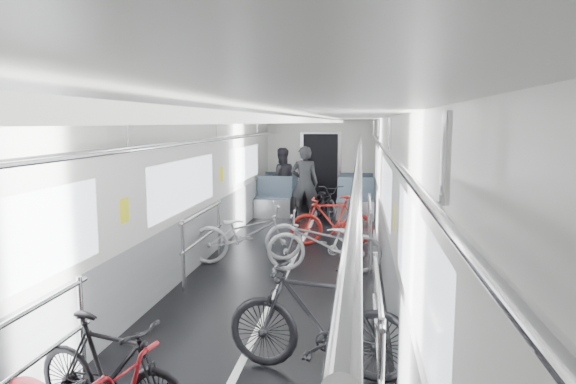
{
  "coord_description": "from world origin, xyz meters",
  "views": [
    {
      "loc": [
        1.12,
        -7.29,
        2.32
      ],
      "look_at": [
        0.0,
        0.54,
        1.25
      ],
      "focal_mm": 32.0,
      "sensor_mm": 36.0,
      "label": 1
    }
  ],
  "objects_px": {
    "bike_aisle": "(326,202)",
    "bike_right_near": "(319,319)",
    "bike_right_mid": "(324,242)",
    "person_standing": "(305,183)",
    "person_seated": "(281,179)",
    "bike_left_far": "(247,233)",
    "bike_right_far": "(332,221)",
    "bike_left_mid": "(111,372)"
  },
  "relations": [
    {
      "from": "bike_aisle",
      "to": "bike_right_near",
      "type": "bearing_deg",
      "value": -106.02
    },
    {
      "from": "bike_right_near",
      "to": "bike_aisle",
      "type": "relative_size",
      "value": 1.05
    },
    {
      "from": "bike_right_near",
      "to": "bike_right_mid",
      "type": "relative_size",
      "value": 0.99
    },
    {
      "from": "bike_right_mid",
      "to": "bike_aisle",
      "type": "bearing_deg",
      "value": -177.89
    },
    {
      "from": "person_standing",
      "to": "person_seated",
      "type": "bearing_deg",
      "value": -60.99
    },
    {
      "from": "bike_left_far",
      "to": "bike_right_far",
      "type": "relative_size",
      "value": 1.18
    },
    {
      "from": "bike_right_far",
      "to": "bike_aisle",
      "type": "xyz_separation_m",
      "value": [
        -0.29,
        2.54,
        -0.03
      ]
    },
    {
      "from": "bike_right_mid",
      "to": "person_seated",
      "type": "bearing_deg",
      "value": -165.9
    },
    {
      "from": "bike_right_mid",
      "to": "person_standing",
      "type": "relative_size",
      "value": 1.01
    },
    {
      "from": "bike_right_mid",
      "to": "bike_right_far",
      "type": "height_order",
      "value": "bike_right_far"
    },
    {
      "from": "bike_left_far",
      "to": "bike_aisle",
      "type": "xyz_separation_m",
      "value": [
        1.05,
        3.91,
        -0.05
      ]
    },
    {
      "from": "bike_left_mid",
      "to": "bike_right_far",
      "type": "height_order",
      "value": "bike_right_far"
    },
    {
      "from": "bike_left_far",
      "to": "bike_aisle",
      "type": "relative_size",
      "value": 1.12
    },
    {
      "from": "bike_right_near",
      "to": "bike_right_far",
      "type": "relative_size",
      "value": 1.12
    },
    {
      "from": "bike_left_far",
      "to": "person_standing",
      "type": "height_order",
      "value": "person_standing"
    },
    {
      "from": "bike_right_mid",
      "to": "bike_right_near",
      "type": "bearing_deg",
      "value": 2.05
    },
    {
      "from": "bike_right_far",
      "to": "person_seated",
      "type": "bearing_deg",
      "value": -168.32
    },
    {
      "from": "bike_left_mid",
      "to": "bike_right_far",
      "type": "distance_m",
      "value": 6.25
    },
    {
      "from": "bike_right_mid",
      "to": "bike_right_far",
      "type": "xyz_separation_m",
      "value": [
        0.03,
        1.76,
        0.01
      ]
    },
    {
      "from": "bike_right_near",
      "to": "person_seated",
      "type": "xyz_separation_m",
      "value": [
        -1.73,
        8.83,
        0.3
      ]
    },
    {
      "from": "bike_aisle",
      "to": "bike_left_mid",
      "type": "bearing_deg",
      "value": -116.35
    },
    {
      "from": "bike_right_far",
      "to": "bike_aisle",
      "type": "distance_m",
      "value": 2.55
    },
    {
      "from": "bike_right_near",
      "to": "person_standing",
      "type": "bearing_deg",
      "value": -163.26
    },
    {
      "from": "bike_left_mid",
      "to": "bike_aisle",
      "type": "relative_size",
      "value": 0.87
    },
    {
      "from": "bike_right_mid",
      "to": "person_standing",
      "type": "xyz_separation_m",
      "value": [
        -0.77,
        4.3,
        0.41
      ]
    },
    {
      "from": "bike_right_mid",
      "to": "bike_aisle",
      "type": "distance_m",
      "value": 4.31
    },
    {
      "from": "bike_aisle",
      "to": "person_standing",
      "type": "height_order",
      "value": "person_standing"
    },
    {
      "from": "bike_aisle",
      "to": "person_standing",
      "type": "distance_m",
      "value": 0.68
    },
    {
      "from": "bike_right_far",
      "to": "person_seated",
      "type": "relative_size",
      "value": 0.96
    },
    {
      "from": "bike_right_far",
      "to": "bike_left_far",
      "type": "bearing_deg",
      "value": -55.18
    },
    {
      "from": "person_seated",
      "to": "bike_left_mid",
      "type": "bearing_deg",
      "value": 72.12
    },
    {
      "from": "bike_right_near",
      "to": "bike_aisle",
      "type": "xyz_separation_m",
      "value": [
        -0.46,
        7.6,
        -0.09
      ]
    },
    {
      "from": "bike_right_near",
      "to": "bike_right_far",
      "type": "height_order",
      "value": "bike_right_near"
    },
    {
      "from": "bike_aisle",
      "to": "bike_left_far",
      "type": "bearing_deg",
      "value": -124.53
    },
    {
      "from": "bike_right_mid",
      "to": "person_standing",
      "type": "distance_m",
      "value": 4.39
    },
    {
      "from": "bike_aisle",
      "to": "person_seated",
      "type": "bearing_deg",
      "value": 116.33
    },
    {
      "from": "bike_left_far",
      "to": "person_seated",
      "type": "height_order",
      "value": "person_seated"
    },
    {
      "from": "bike_right_mid",
      "to": "bike_right_far",
      "type": "distance_m",
      "value": 1.76
    },
    {
      "from": "person_seated",
      "to": "bike_aisle",
      "type": "bearing_deg",
      "value": 116.6
    },
    {
      "from": "bike_right_far",
      "to": "person_seated",
      "type": "distance_m",
      "value": 4.1
    },
    {
      "from": "bike_right_far",
      "to": "bike_left_mid",
      "type": "bearing_deg",
      "value": -23.11
    },
    {
      "from": "bike_left_far",
      "to": "bike_right_near",
      "type": "relative_size",
      "value": 1.06
    }
  ]
}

